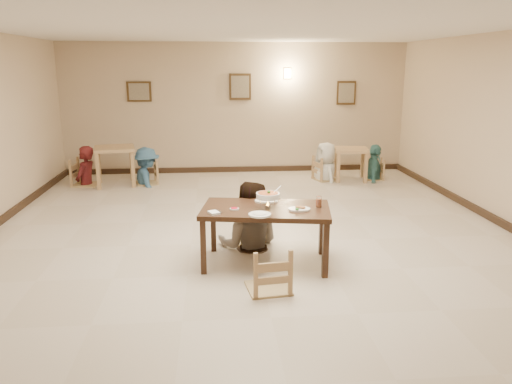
{
  "coord_description": "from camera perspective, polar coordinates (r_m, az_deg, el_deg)",
  "views": [
    {
      "loc": [
        -0.54,
        -6.76,
        2.46
      ],
      "look_at": [
        0.02,
        -0.2,
        0.8
      ],
      "focal_mm": 35.0,
      "sensor_mm": 36.0,
      "label": 1
    }
  ],
  "objects": [
    {
      "name": "curry_warmer",
      "position": [
        6.19,
        1.37,
        -0.43
      ],
      "size": [
        0.33,
        0.29,
        0.27
      ],
      "color": "silver",
      "rests_on": "main_table"
    },
    {
      "name": "bg_table_left",
      "position": [
        10.93,
        -15.86,
        4.24
      ],
      "size": [
        0.96,
        0.96,
        0.82
      ],
      "rotation": [
        0.0,
        0.0,
        0.2
      ],
      "color": "tan",
      "rests_on": "floor"
    },
    {
      "name": "main_table",
      "position": [
        6.27,
        1.13,
        -2.5
      ],
      "size": [
        1.71,
        1.14,
        0.74
      ],
      "rotation": [
        0.0,
        0.0,
        -0.16
      ],
      "color": "#372014",
      "rests_on": "floor"
    },
    {
      "name": "bg_chair_rr",
      "position": [
        11.41,
        13.4,
        3.55
      ],
      "size": [
        0.41,
        0.41,
        0.86
      ],
      "rotation": [
        0.0,
        0.0,
        -1.72
      ],
      "color": "tan",
      "rests_on": "floor"
    },
    {
      "name": "wall_front",
      "position": [
        2.07,
        11.2,
        -13.75
      ],
      "size": [
        10.0,
        0.0,
        10.0
      ],
      "primitive_type": "plane",
      "rotation": [
        -1.57,
        0.0,
        0.0
      ],
      "color": "#C4AA8D",
      "rests_on": "floor"
    },
    {
      "name": "bg_table_right",
      "position": [
        11.2,
        10.81,
        4.24
      ],
      "size": [
        0.82,
        0.82,
        0.71
      ],
      "rotation": [
        0.0,
        0.0,
        -0.18
      ],
      "color": "tan",
      "rests_on": "floor"
    },
    {
      "name": "rice_plate_far",
      "position": [
        6.51,
        1.19,
        -0.99
      ],
      "size": [
        0.3,
        0.3,
        0.07
      ],
      "color": "white",
      "rests_on": "main_table"
    },
    {
      "name": "wall_back",
      "position": [
        11.81,
        -2.31,
        9.51
      ],
      "size": [
        10.0,
        0.0,
        10.0
      ],
      "primitive_type": "plane",
      "rotation": [
        1.57,
        0.0,
        0.0
      ],
      "color": "#C4AA8D",
      "rests_on": "floor"
    },
    {
      "name": "bg_diner_a",
      "position": [
        11.07,
        -19.14,
        4.99
      ],
      "size": [
        0.55,
        0.7,
        1.68
      ],
      "primitive_type": "imported",
      "rotation": [
        0.0,
        0.0,
        4.45
      ],
      "color": "#501517",
      "rests_on": "floor"
    },
    {
      "name": "bg_diner_b",
      "position": [
        10.84,
        -12.54,
        5.0
      ],
      "size": [
        0.95,
        1.17,
        1.59
      ],
      "primitive_type": "imported",
      "rotation": [
        0.0,
        0.0,
        1.98
      ],
      "color": "#3D668A",
      "rests_on": "floor"
    },
    {
      "name": "chili_dish",
      "position": [
        6.15,
        -2.49,
        -1.93
      ],
      "size": [
        0.11,
        0.11,
        0.02
      ],
      "color": "white",
      "rests_on": "main_table"
    },
    {
      "name": "picture_c",
      "position": [
        12.14,
        10.27,
        11.08
      ],
      "size": [
        0.45,
        0.04,
        0.55
      ],
      "color": "#372513",
      "rests_on": "wall_back"
    },
    {
      "name": "bg_diner_c",
      "position": [
        11.09,
        8.05,
        5.62
      ],
      "size": [
        0.7,
        0.91,
        1.67
      ],
      "primitive_type": "imported",
      "rotation": [
        0.0,
        0.0,
        4.93
      ],
      "color": "silver",
      "rests_on": "floor"
    },
    {
      "name": "chair_near",
      "position": [
        5.58,
        1.45,
        -6.4
      ],
      "size": [
        0.47,
        0.47,
        1.0
      ],
      "rotation": [
        0.0,
        0.0,
        3.27
      ],
      "color": "tan",
      "rests_on": "floor"
    },
    {
      "name": "main_diner",
      "position": [
        6.82,
        -0.83,
        1.21
      ],
      "size": [
        1.01,
        0.84,
        1.86
      ],
      "primitive_type": "imported",
      "rotation": [
        0.0,
        0.0,
        2.98
      ],
      "color": "gray",
      "rests_on": "floor"
    },
    {
      "name": "baseboard_back",
      "position": [
        11.98,
        -2.23,
        2.62
      ],
      "size": [
        8.0,
        0.06,
        0.12
      ],
      "primitive_type": "cube",
      "color": "black",
      "rests_on": "floor"
    },
    {
      "name": "rice_plate_near",
      "position": [
        5.91,
        0.43,
        -2.57
      ],
      "size": [
        0.27,
        0.27,
        0.06
      ],
      "color": "white",
      "rests_on": "main_table"
    },
    {
      "name": "ceiling",
      "position": [
        6.8,
        -0.34,
        18.73
      ],
      "size": [
        10.0,
        10.0,
        0.0
      ],
      "primitive_type": "plane",
      "color": "silver",
      "rests_on": "wall_back"
    },
    {
      "name": "chair_far",
      "position": [
        7.05,
        -0.73,
        -2.11
      ],
      "size": [
        0.46,
        0.46,
        0.97
      ],
      "rotation": [
        0.0,
        0.0,
        -0.28
      ],
      "color": "tan",
      "rests_on": "floor"
    },
    {
      "name": "wall_sconce",
      "position": [
        11.85,
        3.63,
        13.38
      ],
      "size": [
        0.16,
        0.05,
        0.22
      ],
      "primitive_type": "cube",
      "color": "#FFD88C",
      "rests_on": "wall_back"
    },
    {
      "name": "bg_chair_rl",
      "position": [
        11.14,
        7.99,
        3.88
      ],
      "size": [
        0.47,
        0.47,
        0.99
      ],
      "rotation": [
        0.0,
        0.0,
        1.88
      ],
      "color": "tan",
      "rests_on": "floor"
    },
    {
      "name": "drink_glass",
      "position": [
        6.3,
        7.19,
        -1.15
      ],
      "size": [
        0.07,
        0.07,
        0.14
      ],
      "color": "white",
      "rests_on": "main_table"
    },
    {
      "name": "napkin_cutlery",
      "position": [
        6.01,
        -4.81,
        -2.35
      ],
      "size": [
        0.19,
        0.23,
        0.03
      ],
      "color": "white",
      "rests_on": "main_table"
    },
    {
      "name": "fried_plate",
      "position": [
        6.15,
        4.97,
        -1.9
      ],
      "size": [
        0.27,
        0.27,
        0.06
      ],
      "color": "white",
      "rests_on": "main_table"
    },
    {
      "name": "bg_diner_d",
      "position": [
        11.35,
        13.5,
        5.31
      ],
      "size": [
        0.64,
        0.99,
        1.57
      ],
      "primitive_type": "imported",
      "rotation": [
        0.0,
        0.0,
        1.27
      ],
      "color": "teal",
      "rests_on": "floor"
    },
    {
      "name": "bg_chair_lr",
      "position": [
        10.9,
        -12.46,
        3.35
      ],
      "size": [
        0.45,
        0.45,
        0.96
      ],
      "rotation": [
        0.0,
        0.0,
        -1.32
      ],
      "color": "tan",
      "rests_on": "floor"
    },
    {
      "name": "floor",
      "position": [
        7.21,
        -0.31,
        -5.78
      ],
      "size": [
        10.0,
        10.0,
        0.0
      ],
      "primitive_type": "plane",
      "color": "beige",
      "rests_on": "ground"
    },
    {
      "name": "picture_b",
      "position": [
        11.74,
        -1.82,
        11.93
      ],
      "size": [
        0.5,
        0.04,
        0.6
      ],
      "color": "#372513",
      "rests_on": "wall_back"
    },
    {
      "name": "bg_chair_ll",
      "position": [
        11.12,
        -19.02,
        3.45
      ],
      "size": [
        0.51,
        0.51,
        1.08
      ],
      "rotation": [
        0.0,
        0.0,
        1.45
      ],
      "color": "tan",
      "rests_on": "floor"
    },
    {
      "name": "picture_a",
      "position": [
        11.84,
        -13.22,
        11.11
      ],
      "size": [
        0.55,
        0.04,
        0.45
      ],
      "color": "#372513",
      "rests_on": "wall_back"
    }
  ]
}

